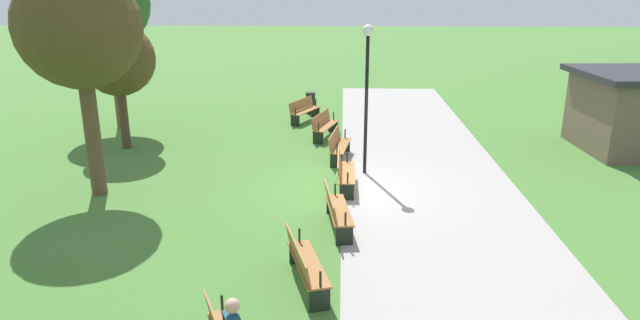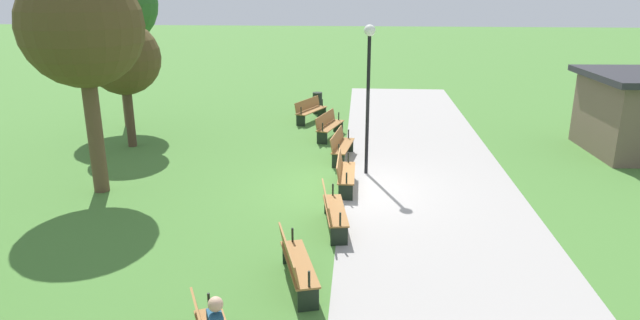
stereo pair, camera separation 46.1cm
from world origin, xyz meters
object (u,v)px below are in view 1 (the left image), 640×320
Objects in this scene: bench_4 at (336,209)px; bench_1 at (324,125)px; tree_3 at (79,29)px; bench_0 at (304,110)px; bench_2 at (338,145)px; tree_4 at (107,4)px; lamp_post at (367,73)px; kiosk at (628,111)px; bench_5 at (304,262)px; tree_2 at (118,60)px; trash_bin at (311,103)px; bench_3 at (344,172)px.

bench_1 is at bearing 175.97° from bench_4.
bench_0 is at bearing 149.61° from tree_3.
bench_0 is at bearing -144.15° from bench_1.
bench_4 is (5.29, 0.00, 0.00)m from bench_2.
bench_0 is at bearing 100.49° from tree_4.
bench_0 is 7.24m from lamp_post.
kiosk is at bearing 95.57° from bench_0.
lamp_post is (-6.56, 1.34, 2.49)m from bench_5.
tree_3 reaches higher than bench_2.
bench_4 is at bearing 152.10° from bench_5.
tree_2 is at bearing -138.89° from bench_4.
lamp_post is at bearing 14.67° from trash_bin.
bench_0 is at bearing 167.98° from bench_5.
tree_4 reaches higher than kiosk.
bench_1 is 2.15× the size of trash_bin.
bench_4 is at bearing -57.98° from kiosk.
bench_1 is 7.91m from bench_4.
bench_5 is 0.31× the size of tree_4.
bench_2 is at bearing -176.03° from bench_3.
tree_2 reaches higher than bench_0.
trash_bin reaches higher than bench_0.
tree_4 is at bearing -144.68° from bench_4.
bench_4 is at bearing 6.09° from trash_bin.
tree_2 is (4.10, -5.80, 2.52)m from bench_0.
bench_4 is at bearing -3.97° from bench_3.
bench_2 is 0.46× the size of tree_2.
trash_bin is at bearing 132.83° from tree_2.
bench_0 is 0.99× the size of bench_4.
bench_3 is at bearing 11.97° from bench_2.
bench_4 is 9.92m from tree_2.
tree_2 is at bearing -116.04° from bench_3.
bench_5 is at bearing -7.94° from bench_3.
tree_3 is at bearing 11.48° from tree_2.
bench_0 is 0.48× the size of kiosk.
bench_1 is 4.01m from trash_bin.
kiosk is (-0.43, 16.82, -1.64)m from tree_2.
bench_1 is at bearing -160.09° from bench_2.
kiosk reaches higher than bench_5.
kiosk is (2.35, 18.12, -3.28)m from tree_4.
bench_1 is at bearing 81.63° from tree_4.
tree_4 is (-2.79, -1.30, 1.64)m from tree_2.
trash_bin is at bearing 110.76° from tree_4.
tree_4 reaches higher than trash_bin.
bench_5 is 14.74m from tree_4.
tree_2 is 3.49m from tree_4.
trash_bin is (-11.83, -1.26, -0.02)m from bench_4.
bench_3 is at bearing 23.93° from bench_1.
tree_3 reaches higher than lamp_post.
bench_2 is at bearing -84.59° from kiosk.
lamp_post is (5.10, 9.35, -1.67)m from tree_4.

